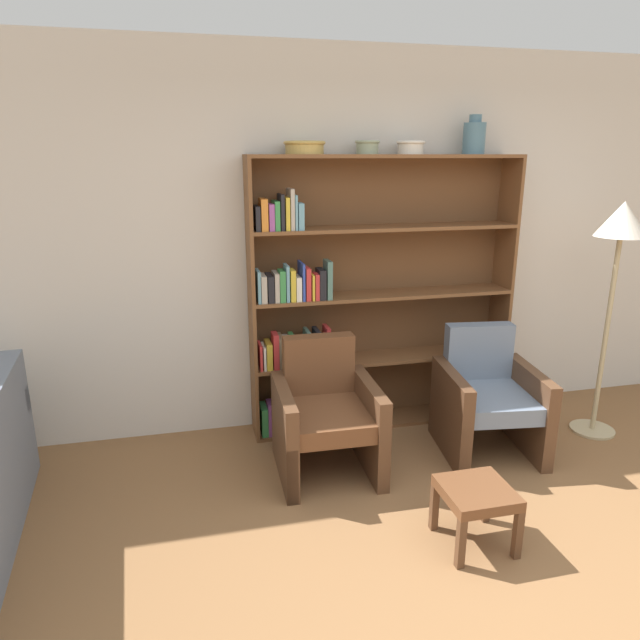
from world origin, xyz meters
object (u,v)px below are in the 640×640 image
bookshelf (358,303)px  footstool (476,498)px  armchair_cushioned (487,398)px  bowl_sage (305,147)px  armchair_leather (326,415)px  vase_tall (474,137)px  bowl_stoneware (367,146)px  floor_lamp (620,239)px  bowl_terracotta (411,146)px

bookshelf → footstool: (0.20, -1.53, -0.68)m
armchair_cushioned → footstool: armchair_cushioned is taller
bookshelf → bowl_sage: size_ratio=7.19×
armchair_leather → footstool: armchair_leather is taller
bookshelf → vase_tall: vase_tall is taller
bookshelf → armchair_leather: 0.92m
armchair_leather → bowl_stoneware: bearing=-125.4°
bookshelf → armchair_cushioned: 1.13m
footstool → bowl_stoneware: bearing=96.0°
floor_lamp → footstool: size_ratio=4.77×
bowl_sage → footstool: (0.60, -1.51, -1.79)m
bookshelf → floor_lamp: 1.86m
armchair_cushioned → footstool: 1.10m
bowl_stoneware → armchair_cushioned: 1.93m
armchair_cushioned → footstool: size_ratio=2.37×
bowl_stoneware → vase_tall: vase_tall is taller
vase_tall → footstool: size_ratio=0.75×
bowl_terracotta → armchair_cushioned: (0.42, -0.58, -1.69)m
bowl_terracotta → armchair_leather: bearing=-142.3°
armchair_leather → armchair_cushioned: (1.16, -0.00, 0.00)m
bookshelf → bowl_stoneware: (0.04, -0.02, 1.11)m
armchair_cushioned → bookshelf: bearing=-30.4°
bowl_terracotta → vase_tall: bearing=-0.0°
bowl_terracotta → footstool: 2.35m
armchair_cushioned → floor_lamp: size_ratio=0.50×
bookshelf → floor_lamp: bearing=-18.1°
bowl_sage → armchair_leather: bowl_sage is taller
bowl_sage → bowl_stoneware: (0.44, 0.00, 0.00)m
bowl_terracotta → armchair_leather: (-0.75, -0.58, -1.69)m
bowl_sage → armchair_leather: size_ratio=0.33×
bowl_sage → armchair_cushioned: (1.17, -0.58, -1.68)m
armchair_leather → footstool: 1.11m
bookshelf → bowl_stoneware: bearing=-28.4°
armchair_leather → footstool: bearing=123.5°
bookshelf → bowl_stoneware: bowl_stoneware is taller
bowl_sage → floor_lamp: 2.25m
bowl_sage → bowl_terracotta: bearing=0.0°
bowl_stoneware → armchair_cushioned: bearing=-38.2°
bowl_terracotta → floor_lamp: (1.35, -0.54, -0.61)m
bookshelf → armchair_leather: (-0.39, -0.60, -0.58)m
bookshelf → bowl_sage: bearing=-177.1°
bowl_sage → vase_tall: bearing=0.0°
floor_lamp → footstool: 2.15m
armchair_cushioned → floor_lamp: floor_lamp is taller
bowl_sage → bookshelf: bearing=2.9°
bowl_sage → vase_tall: (1.23, 0.00, 0.07)m
bowl_stoneware → footstool: size_ratio=0.48×
bowl_sage → armchair_cushioned: bearing=-26.2°
footstool → vase_tall: bearing=67.3°
vase_tall → floor_lamp: size_ratio=0.16×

